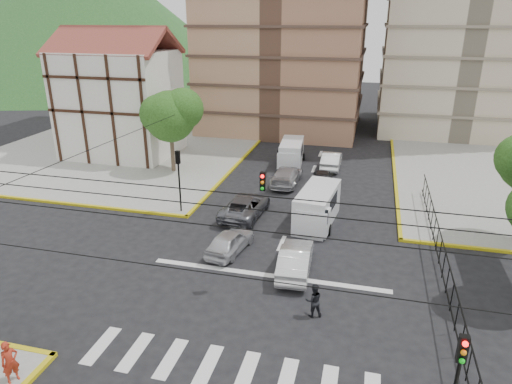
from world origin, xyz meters
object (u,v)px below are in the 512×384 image
(car_white_front_right, at_px, (295,259))
(pedestrian_sw_corner, at_px, (10,362))
(car_silver_front_left, at_px, (230,241))
(traffic_light_nw, at_px, (179,171))
(van_left_lane, at_px, (291,154))
(pedestrian_crosswalk, at_px, (314,300))
(van_right_lane, at_px, (317,208))
(traffic_light_se, at_px, (457,376))

(car_white_front_right, xyz_separation_m, pedestrian_sw_corner, (-8.95, -10.66, 0.25))
(car_silver_front_left, relative_size, pedestrian_sw_corner, 2.34)
(car_silver_front_left, height_order, pedestrian_sw_corner, pedestrian_sw_corner)
(traffic_light_nw, relative_size, car_silver_front_left, 1.09)
(van_left_lane, distance_m, car_white_front_right, 19.02)
(van_left_lane, relative_size, pedestrian_sw_corner, 2.91)
(traffic_light_nw, xyz_separation_m, car_white_front_right, (9.16, -5.85, -2.35))
(car_silver_front_left, bearing_deg, pedestrian_crosswalk, 148.37)
(car_silver_front_left, xyz_separation_m, pedestrian_crosswalk, (5.59, -4.93, 0.14))
(van_right_lane, distance_m, car_silver_front_left, 6.73)
(traffic_light_se, height_order, car_white_front_right, traffic_light_se)
(traffic_light_se, relative_size, car_white_front_right, 0.95)
(van_right_lane, xyz_separation_m, pedestrian_sw_corner, (-9.29, -16.96, -0.14))
(traffic_light_se, xyz_separation_m, car_silver_front_left, (-10.55, 11.02, -2.42))
(van_left_lane, relative_size, pedestrian_crosswalk, 3.04)
(traffic_light_nw, height_order, van_right_lane, traffic_light_nw)
(traffic_light_se, height_order, pedestrian_crosswalk, traffic_light_se)
(van_right_lane, height_order, car_white_front_right, van_right_lane)
(traffic_light_se, xyz_separation_m, van_left_lane, (-10.05, 28.43, -2.04))
(van_right_lane, relative_size, car_silver_front_left, 1.36)
(pedestrian_sw_corner, bearing_deg, pedestrian_crosswalk, -28.23)
(van_right_lane, bearing_deg, traffic_light_se, -62.79)
(car_silver_front_left, relative_size, car_white_front_right, 0.87)
(van_left_lane, xyz_separation_m, car_white_front_right, (3.61, -18.67, -0.31))
(van_left_lane, xyz_separation_m, car_silver_front_left, (-0.50, -17.41, -0.38))
(car_silver_front_left, bearing_deg, traffic_light_se, 143.56)
(traffic_light_se, bearing_deg, van_left_lane, 109.47)
(pedestrian_sw_corner, bearing_deg, van_left_lane, 17.62)
(van_left_lane, bearing_deg, car_silver_front_left, -96.54)
(van_left_lane, bearing_deg, traffic_light_nw, -118.28)
(van_left_lane, relative_size, car_silver_front_left, 1.25)
(pedestrian_sw_corner, distance_m, pedestrian_crosswalk, 12.56)
(car_white_front_right, xyz_separation_m, pedestrian_crosswalk, (1.48, -3.67, 0.06))
(car_silver_front_left, xyz_separation_m, pedestrian_sw_corner, (-4.85, -11.92, 0.33))
(van_left_lane, relative_size, car_white_front_right, 1.08)
(van_left_lane, bearing_deg, car_white_front_right, -83.96)
(van_right_lane, relative_size, van_left_lane, 1.09)
(pedestrian_crosswalk, bearing_deg, traffic_light_se, 109.60)
(traffic_light_nw, distance_m, van_right_lane, 9.70)
(van_right_lane, xyz_separation_m, van_left_lane, (-3.94, 12.37, -0.09))
(traffic_light_nw, distance_m, car_white_front_right, 11.11)
(traffic_light_nw, relative_size, pedestrian_crosswalk, 2.65)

